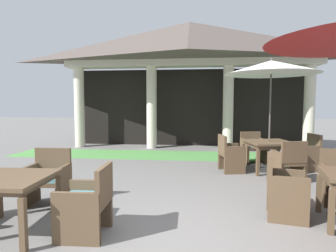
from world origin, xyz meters
TOP-DOWN VIEW (x-y plane):
  - ground_plane at (0.00, 0.00)m, footprint 60.00×60.00m
  - background_pavilion at (0.00, 7.49)m, footprint 9.65×2.97m
  - lawn_strip at (0.00, 5.96)m, footprint 11.45×1.68m
  - patio_chair_near_foreground_west at (1.60, 1.13)m, footprint 0.64×0.64m
  - patio_table_mid_left at (2.09, 4.12)m, footprint 1.22×1.22m
  - patio_umbrella_mid_left at (2.09, 4.12)m, footprint 2.27×2.27m
  - patio_chair_mid_left_east at (3.06, 4.32)m, footprint 0.61×0.67m
  - patio_chair_mid_left_south at (2.29, 3.15)m, footprint 0.65×0.60m
  - patio_chair_mid_left_north at (1.90, 5.09)m, footprint 0.71×0.70m
  - patio_chair_mid_left_west at (1.12, 3.93)m, footprint 0.63×0.69m
  - patio_table_mid_right at (-2.07, 0.25)m, footprint 1.03×1.03m
  - patio_chair_mid_right_north at (-2.11, 1.28)m, footprint 0.65×0.54m
  - patio_chair_mid_right_east at (-1.04, 0.29)m, footprint 0.61×0.62m

SIDE VIEW (x-z plane):
  - ground_plane at x=0.00m, z-range 0.00..0.00m
  - lawn_strip at x=0.00m, z-range 0.00..0.01m
  - patio_chair_mid_right_east at x=-1.04m, z-range -0.04..0.86m
  - patio_chair_mid_left_south at x=2.29m, z-range -0.04..0.86m
  - patio_chair_mid_left_north at x=1.90m, z-range -0.02..0.84m
  - patio_chair_near_foreground_west at x=1.60m, z-range -0.05..0.88m
  - patio_chair_mid_left_east at x=3.06m, z-range -0.04..0.87m
  - patio_chair_mid_right_north at x=-2.11m, z-range -0.04..0.88m
  - patio_chair_mid_left_west at x=1.12m, z-range -0.03..0.87m
  - patio_table_mid_right at x=-2.07m, z-range 0.27..1.01m
  - patio_table_mid_left at x=2.09m, z-range 0.27..1.01m
  - patio_umbrella_mid_left at x=2.09m, z-range 1.13..3.90m
  - background_pavilion at x=0.00m, z-range 1.28..5.90m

